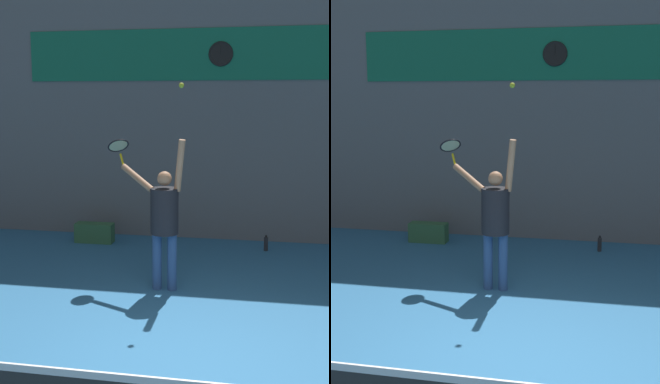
# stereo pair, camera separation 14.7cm
# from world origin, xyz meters

# --- Properties ---
(ground_plane) EXTENTS (18.00, 18.00, 0.00)m
(ground_plane) POSITION_xyz_m (0.00, 0.00, 0.00)
(ground_plane) COLOR teal
(back_wall) EXTENTS (18.00, 0.10, 5.00)m
(back_wall) POSITION_xyz_m (0.00, 5.25, 2.50)
(back_wall) COLOR slate
(back_wall) RESTS_ON ground_plane
(sponsor_banner) EXTENTS (7.71, 0.02, 0.92)m
(sponsor_banner) POSITION_xyz_m (0.00, 5.19, 3.42)
(sponsor_banner) COLOR #146B4C
(scoreboard_clock) EXTENTS (0.44, 0.04, 0.44)m
(scoreboard_clock) POSITION_xyz_m (-0.23, 5.17, 3.42)
(scoreboard_clock) COLOR black
(tennis_player) EXTENTS (1.03, 0.65, 2.11)m
(tennis_player) POSITION_xyz_m (-0.74, 2.34, 1.05)
(tennis_player) COLOR #2D4C7F
(tennis_player) RESTS_ON ground_plane
(tennis_racket) EXTENTS (0.41, 0.41, 0.40)m
(tennis_racket) POSITION_xyz_m (-1.53, 2.93, 1.93)
(tennis_racket) COLOR yellow
(tennis_ball) EXTENTS (0.07, 0.07, 0.07)m
(tennis_ball) POSITION_xyz_m (-0.50, 2.28, 2.80)
(tennis_ball) COLOR #CCDB2D
(water_bottle) EXTENTS (0.07, 0.07, 0.28)m
(water_bottle) POSITION_xyz_m (0.67, 4.56, 0.13)
(water_bottle) COLOR #262628
(water_bottle) RESTS_ON ground_plane
(equipment_bag) EXTENTS (0.70, 0.27, 0.36)m
(equipment_bag) POSITION_xyz_m (-2.47, 4.55, 0.18)
(equipment_bag) COLOR #33663F
(equipment_bag) RESTS_ON ground_plane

